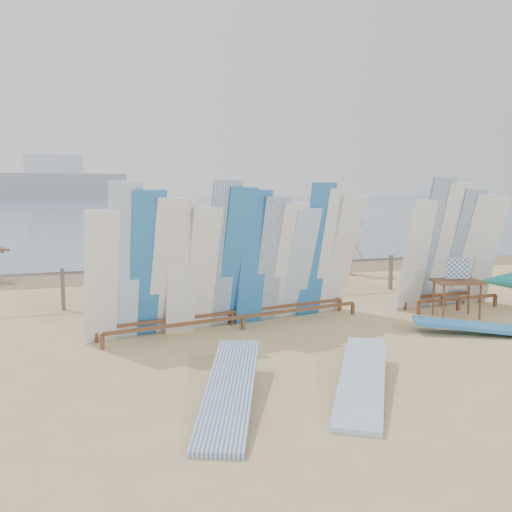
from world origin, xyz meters
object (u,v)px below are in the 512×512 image
object	(u,v)px
vendor_table	(457,297)
side_surfboard_rack	(452,251)
beachgoer_4	(266,257)
flat_board_d	(492,335)
flat_board_b	(362,390)
beachgoer_2	(150,261)
beachgoer_5	(208,248)
beachgoer_9	(353,245)
beachgoer_extra_0	(431,245)
beachgoer_6	(246,257)
stroller	(313,268)
beach_chair_left	(247,279)
beachgoer_8	(305,248)
beach_chair_right	(312,280)
main_surfboard_rack	(237,263)
flat_board_e	(230,405)

from	to	relation	value
vendor_table	side_surfboard_rack	bearing A→B (deg)	72.44
vendor_table	beachgoer_4	bearing A→B (deg)	133.99
side_surfboard_rack	flat_board_d	distance (m)	2.52
flat_board_b	beachgoer_2	distance (m)	7.72
beachgoer_5	beachgoer_9	distance (m)	4.38
beachgoer_extra_0	beachgoer_6	xyz separation A→B (m)	(-6.84, -1.62, 0.03)
beachgoer_2	beachgoer_extra_0	bearing A→B (deg)	126.14
flat_board_d	beachgoer_2	xyz separation A→B (m)	(-5.31, 5.75, 0.83)
stroller	beachgoer_5	world-z (taller)	beachgoer_5
beach_chair_left	beachgoer_6	distance (m)	0.61
beachgoer_8	beachgoer_4	xyz separation A→B (m)	(-1.48, -0.87, -0.09)
beachgoer_4	beach_chair_right	bearing A→B (deg)	145.91
beachgoer_4	beachgoer_6	xyz separation A→B (m)	(-0.45, 0.24, -0.01)
beach_chair_left	beachgoer_9	world-z (taller)	beachgoer_9
main_surfboard_rack	flat_board_e	size ratio (longest dim) A/B	2.03
main_surfboard_rack	stroller	size ratio (longest dim) A/B	4.94
beach_chair_left	beachgoer_2	world-z (taller)	beachgoer_2
side_surfboard_rack	beachgoer_9	size ratio (longest dim) A/B	1.53
flat_board_d	beachgoer_9	world-z (taller)	beachgoer_9
vendor_table	beach_chair_left	xyz separation A→B (m)	(-3.14, 4.27, -0.15)
beachgoer_9	beachgoer_6	bearing A→B (deg)	109.14
beachgoer_4	beachgoer_2	size ratio (longest dim) A/B	1.00
beachgoer_2	beachgoer_5	world-z (taller)	beachgoer_5
flat_board_d	beachgoer_2	world-z (taller)	beachgoer_2
beach_chair_left	beachgoer_9	distance (m)	4.02
vendor_table	beachgoer_2	distance (m)	7.13
beachgoer_2	beachgoer_9	distance (m)	6.29
flat_board_d	beachgoer_8	distance (m)	6.59
beachgoer_6	side_surfboard_rack	bearing A→B (deg)	67.86
beach_chair_left	beachgoer_2	bearing A→B (deg)	162.05
flat_board_e	beach_chair_left	world-z (taller)	beach_chair_left
flat_board_e	beachgoer_2	bearing A→B (deg)	111.39
stroller	flat_board_b	bearing A→B (deg)	-92.43
side_surfboard_rack	beachgoer_8	distance (m)	4.68
flat_board_e	stroller	bearing A→B (deg)	80.61
beachgoer_extra_0	beachgoer_8	world-z (taller)	beachgoer_8
flat_board_d	stroller	bearing A→B (deg)	36.53
beach_chair_left	beachgoer_4	world-z (taller)	beachgoer_4
beachgoer_8	beachgoer_5	bearing A→B (deg)	78.34
side_surfboard_rack	flat_board_d	xyz separation A→B (m)	(-0.69, -2.07, -1.26)
flat_board_e	beachgoer_4	world-z (taller)	beachgoer_4
main_surfboard_rack	flat_board_e	xyz separation A→B (m)	(-1.09, -3.53, -1.23)
flat_board_d	beachgoer_6	xyz separation A→B (m)	(-2.81, 5.84, 0.82)
stroller	beachgoer_9	size ratio (longest dim) A/B	0.60
beachgoer_8	beachgoer_6	size ratio (longest dim) A/B	1.13
main_surfboard_rack	beachgoer_9	world-z (taller)	main_surfboard_rack
side_surfboard_rack	flat_board_e	bearing A→B (deg)	-151.90
beachgoer_8	beachgoer_9	world-z (taller)	beachgoer_9
side_surfboard_rack	beach_chair_left	xyz separation A→B (m)	(-3.56, 3.53, -1.01)
beach_chair_right	beachgoer_extra_0	size ratio (longest dim) A/B	0.51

